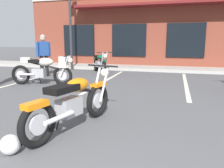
% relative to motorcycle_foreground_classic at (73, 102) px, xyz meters
% --- Properties ---
extents(ground_plane, '(80.00, 80.00, 0.00)m').
position_rel_motorcycle_foreground_classic_xyz_m(ground_plane, '(0.52, 0.83, -0.46)').
color(ground_plane, '#515154').
extents(sidewalk_kerb, '(22.00, 1.80, 0.14)m').
position_rel_motorcycle_foreground_classic_xyz_m(sidewalk_kerb, '(0.52, 8.18, -0.39)').
color(sidewalk_kerb, '#A8A59E').
rests_on(sidewalk_kerb, ground_plane).
extents(brick_storefront_building, '(14.40, 6.84, 3.96)m').
position_rel_motorcycle_foreground_classic_xyz_m(brick_storefront_building, '(0.53, 11.75, 1.52)').
color(brick_storefront_building, brown).
rests_on(brick_storefront_building, ground_plane).
extents(painted_stall_lines, '(8.46, 4.80, 0.01)m').
position_rel_motorcycle_foreground_classic_xyz_m(painted_stall_lines, '(0.52, 4.58, -0.46)').
color(painted_stall_lines, silver).
rests_on(painted_stall_lines, ground_plane).
extents(motorcycle_foreground_classic, '(0.86, 2.07, 0.98)m').
position_rel_motorcycle_foreground_classic_xyz_m(motorcycle_foreground_classic, '(0.00, 0.00, 0.00)').
color(motorcycle_foreground_classic, black).
rests_on(motorcycle_foreground_classic, ground_plane).
extents(motorcycle_red_sportbike, '(1.38, 1.85, 0.98)m').
position_rel_motorcycle_foreground_classic_xyz_m(motorcycle_red_sportbike, '(-1.73, 6.31, 0.00)').
color(motorcycle_red_sportbike, black).
rests_on(motorcycle_red_sportbike, ground_plane).
extents(motorcycle_blue_standard, '(2.10, 0.74, 0.98)m').
position_rel_motorcycle_foreground_classic_xyz_m(motorcycle_blue_standard, '(-2.53, 3.16, 0.07)').
color(motorcycle_blue_standard, black).
rests_on(motorcycle_blue_standard, ground_plane).
extents(person_in_shorts_foreground, '(0.43, 0.55, 1.68)m').
position_rel_motorcycle_foreground_classic_xyz_m(person_in_shorts_foreground, '(-3.57, 4.78, 0.49)').
color(person_in_shorts_foreground, black).
rests_on(person_in_shorts_foreground, ground_plane).
extents(helmet_on_pavement, '(0.26, 0.26, 0.26)m').
position_rel_motorcycle_foreground_classic_xyz_m(helmet_on_pavement, '(-0.42, -1.00, -0.33)').
color(helmet_on_pavement, silver).
rests_on(helmet_on_pavement, ground_plane).
extents(parking_lot_lamp_post, '(0.24, 0.76, 5.06)m').
position_rel_motorcycle_foreground_classic_xyz_m(parking_lot_lamp_post, '(-3.48, 6.97, 2.80)').
color(parking_lot_lamp_post, '#2D2D33').
rests_on(parking_lot_lamp_post, ground_plane).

